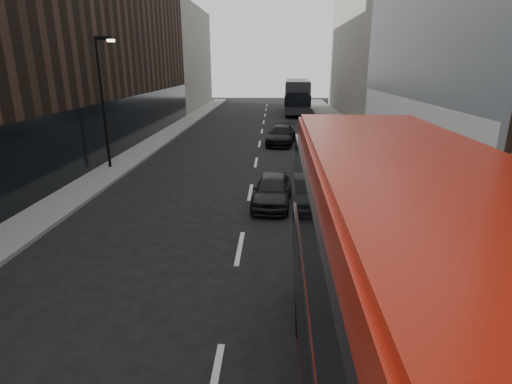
# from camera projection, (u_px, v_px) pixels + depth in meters

# --- Properties ---
(sidewalk_right) EXTENTS (3.00, 80.00, 0.15)m
(sidewalk_right) POSITION_uv_depth(u_px,v_px,m) (362.00, 146.00, 28.92)
(sidewalk_right) COLOR slate
(sidewalk_right) RESTS_ON ground
(sidewalk_left) EXTENTS (2.00, 80.00, 0.15)m
(sidewalk_left) POSITION_uv_depth(u_px,v_px,m) (151.00, 145.00, 29.57)
(sidewalk_left) COLOR slate
(sidewalk_left) RESTS_ON ground
(building_victorian) EXTENTS (6.50, 24.00, 21.00)m
(building_victorian) POSITION_uv_depth(u_px,v_px,m) (369.00, 27.00, 43.91)
(building_victorian) COLOR slate
(building_victorian) RESTS_ON ground
(building_left_mid) EXTENTS (5.00, 24.00, 14.00)m
(building_left_mid) POSITION_uv_depth(u_px,v_px,m) (120.00, 48.00, 32.36)
(building_left_mid) COLOR black
(building_left_mid) RESTS_ON ground
(building_left_far) EXTENTS (5.00, 20.00, 13.00)m
(building_left_far) POSITION_uv_depth(u_px,v_px,m) (181.00, 59.00, 53.45)
(building_left_far) COLOR slate
(building_left_far) RESTS_ON ground
(street_lamp) EXTENTS (1.06, 0.22, 7.00)m
(street_lamp) POSITION_uv_depth(u_px,v_px,m) (103.00, 95.00, 21.67)
(street_lamp) COLOR black
(street_lamp) RESTS_ON sidewalk_left
(red_bus) EXTENTS (2.88, 11.55, 4.64)m
(red_bus) POSITION_uv_depth(u_px,v_px,m) (426.00, 352.00, 4.61)
(red_bus) COLOR #A91A0A
(red_bus) RESTS_ON ground
(grey_bus) EXTENTS (3.39, 12.36, 3.95)m
(grey_bus) POSITION_uv_depth(u_px,v_px,m) (297.00, 95.00, 48.92)
(grey_bus) COLOR black
(grey_bus) RESTS_ON ground
(car_a) EXTENTS (1.88, 3.98, 1.32)m
(car_a) POSITION_uv_depth(u_px,v_px,m) (272.00, 190.00, 16.96)
(car_a) COLOR black
(car_a) RESTS_ON ground
(car_b) EXTENTS (2.11, 4.58, 1.46)m
(car_b) POSITION_uv_depth(u_px,v_px,m) (314.00, 159.00, 22.23)
(car_b) COLOR #989BA0
(car_b) RESTS_ON ground
(car_c) EXTENTS (2.51, 4.89, 1.36)m
(car_c) POSITION_uv_depth(u_px,v_px,m) (281.00, 135.00, 29.93)
(car_c) COLOR black
(car_c) RESTS_ON ground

